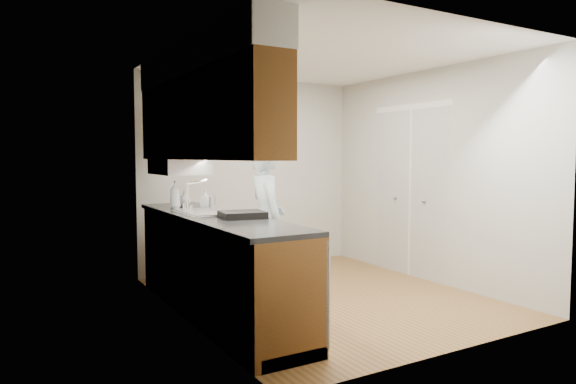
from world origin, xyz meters
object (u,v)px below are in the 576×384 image
object	(u,v)px
person	(267,211)
steel_can	(212,203)
soap_bottle_c	(184,199)
dish_rack	(242,215)
soap_bottle_b	(205,199)
soap_bottle_a	(175,195)

from	to	relation	value
person	steel_can	bearing A→B (deg)	62.48
soap_bottle_c	dish_rack	world-z (taller)	soap_bottle_c
person	soap_bottle_c	xyz separation A→B (m)	(-0.63, 0.72, 0.10)
steel_can	person	bearing A→B (deg)	-36.47
soap_bottle_b	steel_can	distance (m)	0.13
person	soap_bottle_b	world-z (taller)	person
person	dish_rack	size ratio (longest dim) A/B	4.81
dish_rack	soap_bottle_c	bearing A→B (deg)	102.73
steel_can	soap_bottle_a	bearing A→B (deg)	150.84
dish_rack	soap_bottle_b	bearing A→B (deg)	95.90
soap_bottle_b	soap_bottle_c	xyz separation A→B (m)	(-0.14, 0.26, -0.01)
soap_bottle_c	steel_can	distance (m)	0.42
soap_bottle_a	soap_bottle_b	bearing A→B (deg)	-12.35
soap_bottle_c	steel_can	xyz separation A→B (m)	(0.17, -0.38, -0.02)
soap_bottle_a	steel_can	bearing A→B (deg)	-29.16
soap_bottle_b	soap_bottle_a	bearing A→B (deg)	167.65
person	soap_bottle_c	world-z (taller)	person
person	soap_bottle_a	xyz separation A→B (m)	(-0.79, 0.53, 0.17)
soap_bottle_a	dish_rack	world-z (taller)	soap_bottle_a
soap_bottle_a	soap_bottle_b	xyz separation A→B (m)	(0.31, -0.07, -0.05)
soap_bottle_c	steel_can	size ratio (longest dim) A/B	1.35
soap_bottle_c	soap_bottle_a	bearing A→B (deg)	-130.45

